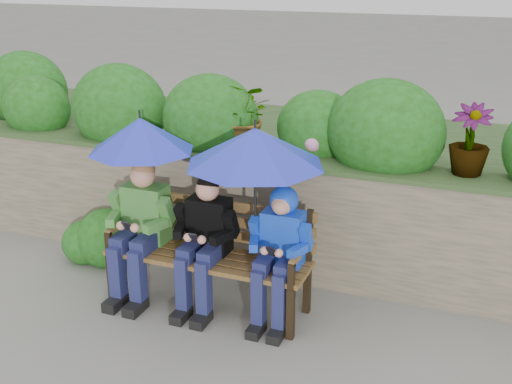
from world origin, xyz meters
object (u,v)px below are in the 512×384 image
at_px(umbrella_left, 141,135).
at_px(boy_right, 279,244).
at_px(boy_middle, 204,237).
at_px(park_bench, 211,247).
at_px(boy_left, 140,224).
at_px(umbrella_right, 255,147).

bearing_deg(umbrella_left, boy_right, -2.33).
height_order(boy_middle, umbrella_left, umbrella_left).
bearing_deg(park_bench, boy_left, -172.65).
height_order(boy_middle, boy_right, boy_middle).
bearing_deg(boy_left, boy_right, 0.98).
xyz_separation_m(boy_middle, boy_right, (0.60, 0.01, 0.03)).
bearing_deg(park_bench, umbrella_right, -4.15).
xyz_separation_m(boy_left, boy_right, (1.15, 0.02, 0.01)).
distance_m(boy_left, boy_right, 1.15).
xyz_separation_m(boy_right, umbrella_left, (-1.13, 0.05, 0.70)).
relative_size(park_bench, boy_right, 1.54).
distance_m(park_bench, umbrella_right, 0.93).
bearing_deg(park_bench, boy_middle, -106.10).
relative_size(park_bench, umbrella_left, 1.85).
bearing_deg(boy_right, boy_left, -179.02).
distance_m(park_bench, boy_middle, 0.13).
relative_size(umbrella_left, umbrella_right, 0.84).
distance_m(park_bench, boy_left, 0.60).
height_order(boy_left, umbrella_left, umbrella_left).
bearing_deg(boy_middle, umbrella_right, 6.00).
xyz_separation_m(park_bench, boy_right, (0.58, -0.05, 0.14)).
xyz_separation_m(park_bench, umbrella_right, (0.38, -0.03, 0.85)).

